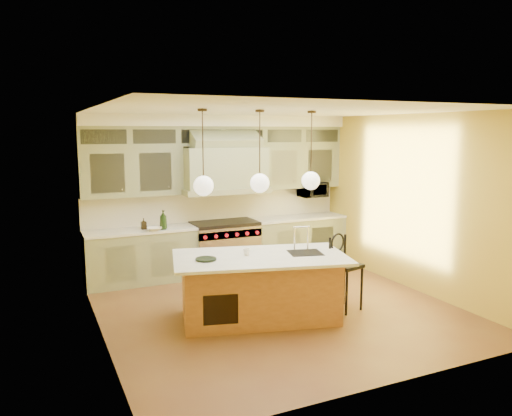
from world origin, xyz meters
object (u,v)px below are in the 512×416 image
range (225,247)px  kitchen_island (260,286)px  counter_stool (344,267)px  microwave (313,190)px

range → kitchen_island: kitchen_island is taller
kitchen_island → counter_stool: bearing=6.7°
range → kitchen_island: 2.43m
kitchen_island → range: bearing=94.8°
range → kitchen_island: bearing=-99.4°
counter_stool → microwave: microwave is taller
counter_stool → microwave: (1.06, 2.67, 0.81)m
range → microwave: bearing=3.1°
range → counter_stool: bearing=-70.8°
range → microwave: (1.95, 0.11, 0.96)m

